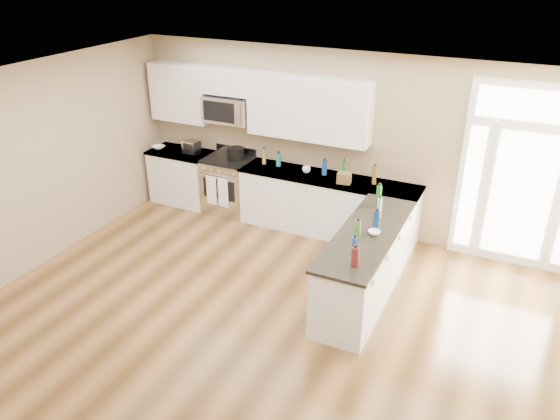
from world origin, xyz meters
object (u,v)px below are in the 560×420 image
at_px(kitchen_range, 229,185).
at_px(stockpot, 236,153).
at_px(peninsula_cabinet, 365,267).
at_px(toaster_oven, 192,147).

distance_m(kitchen_range, stockpot, 0.59).
bearing_deg(kitchen_range, peninsula_cabinet, -26.85).
height_order(kitchen_range, stockpot, stockpot).
xyz_separation_m(peninsula_cabinet, stockpot, (-2.73, 1.50, 0.62)).
bearing_deg(toaster_oven, kitchen_range, 6.88).
distance_m(stockpot, toaster_oven, 0.83).
bearing_deg(stockpot, kitchen_range, -157.74).
bearing_deg(kitchen_range, toaster_oven, -179.63).
distance_m(peninsula_cabinet, kitchen_range, 3.21).
bearing_deg(kitchen_range, stockpot, 22.26).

